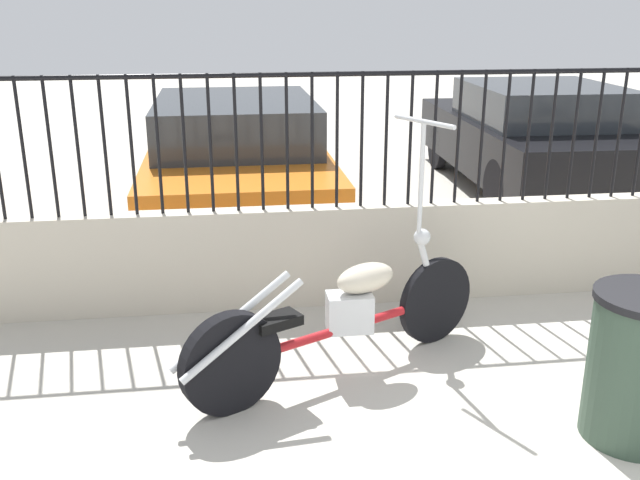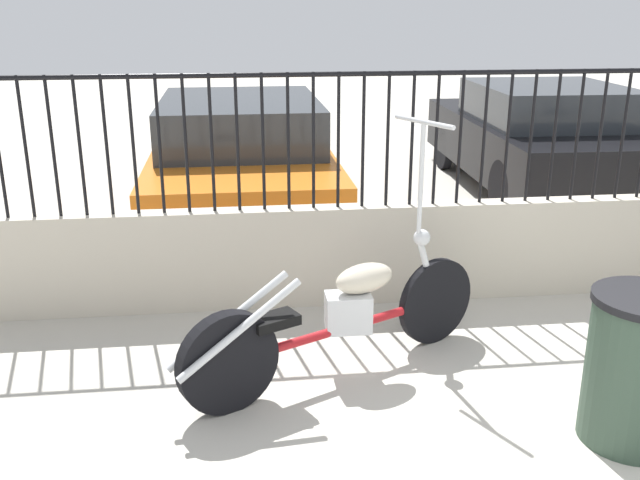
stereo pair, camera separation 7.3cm
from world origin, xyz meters
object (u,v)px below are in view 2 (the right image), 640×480
(motorcycle_red, at_px, (329,319))
(car_black, at_px, (541,137))
(trash_bin, at_px, (638,369))
(car_orange, at_px, (241,155))

(motorcycle_red, height_order, car_black, motorcycle_red)
(trash_bin, distance_m, car_orange, 4.96)
(motorcycle_red, relative_size, trash_bin, 2.44)
(trash_bin, bearing_deg, car_orange, 113.60)
(trash_bin, height_order, car_orange, car_orange)
(motorcycle_red, xyz_separation_m, car_orange, (-0.47, 3.69, 0.26))
(trash_bin, bearing_deg, motorcycle_red, 150.80)
(car_orange, bearing_deg, trash_bin, -156.76)
(motorcycle_red, bearing_deg, trash_bin, -56.03)
(motorcycle_red, xyz_separation_m, trash_bin, (1.51, -0.84, 0.02))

